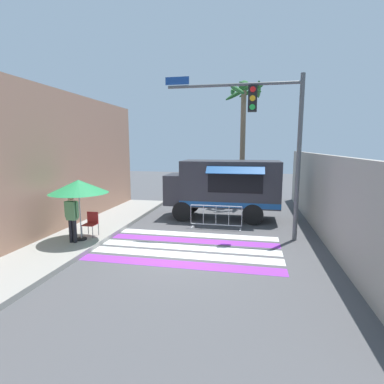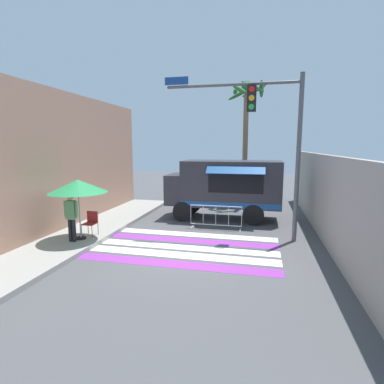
% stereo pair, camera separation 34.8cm
% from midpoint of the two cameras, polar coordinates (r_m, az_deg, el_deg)
% --- Properties ---
extents(ground_plane, '(60.00, 60.00, 0.00)m').
position_cam_midpoint_polar(ground_plane, '(10.08, -1.11, -11.36)').
color(ground_plane, '#4C4C4F').
extents(sidewalk_left, '(4.40, 16.00, 0.16)m').
position_cam_midpoint_polar(sidewalk_left, '(12.34, -25.56, -8.06)').
color(sidewalk_left, '#99968E').
rests_on(sidewalk_left, ground_plane).
extents(building_left_facade, '(0.25, 16.00, 5.63)m').
position_cam_midpoint_polar(building_left_facade, '(11.95, -26.84, 4.69)').
color(building_left_facade, tan).
rests_on(building_left_facade, ground_plane).
extents(concrete_wall_right, '(0.20, 16.00, 3.15)m').
position_cam_midpoint_polar(concrete_wall_right, '(12.59, 24.42, -0.68)').
color(concrete_wall_right, '#A39E93').
rests_on(concrete_wall_right, ground_plane).
extents(crosswalk_painted, '(6.40, 3.60, 0.01)m').
position_cam_midpoint_polar(crosswalk_painted, '(10.52, -0.47, -10.46)').
color(crosswalk_painted, purple).
rests_on(crosswalk_painted, ground_plane).
extents(food_truck, '(5.33, 2.47, 2.79)m').
position_cam_midpoint_polar(food_truck, '(14.27, 6.57, 1.34)').
color(food_truck, '#2D2D33').
rests_on(food_truck, ground_plane).
extents(traffic_signal_pole, '(4.98, 0.29, 6.00)m').
position_cam_midpoint_polar(traffic_signal_pole, '(11.26, 15.47, 11.91)').
color(traffic_signal_pole, '#515456').
rests_on(traffic_signal_pole, ground_plane).
extents(patio_umbrella, '(2.02, 2.02, 2.15)m').
position_cam_midpoint_polar(patio_umbrella, '(11.16, -20.06, 1.02)').
color(patio_umbrella, black).
rests_on(patio_umbrella, sidewalk_left).
extents(folding_chair, '(0.44, 0.44, 0.88)m').
position_cam_midpoint_polar(folding_chair, '(11.79, -17.89, -5.29)').
color(folding_chair, '#4C4C51').
rests_on(folding_chair, sidewalk_left).
extents(vendor_person, '(0.53, 0.23, 1.71)m').
position_cam_midpoint_polar(vendor_person, '(11.11, -21.19, -3.96)').
color(vendor_person, black).
rests_on(vendor_person, sidewalk_left).
extents(barricade_front, '(2.17, 0.44, 1.01)m').
position_cam_midpoint_polar(barricade_front, '(12.63, 5.34, -4.85)').
color(barricade_front, '#B7BABF').
rests_on(barricade_front, ground_plane).
extents(palm_tree, '(2.32, 2.34, 7.12)m').
position_cam_midpoint_polar(palm_tree, '(17.94, 10.90, 14.08)').
color(palm_tree, '#7A664C').
rests_on(palm_tree, ground_plane).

